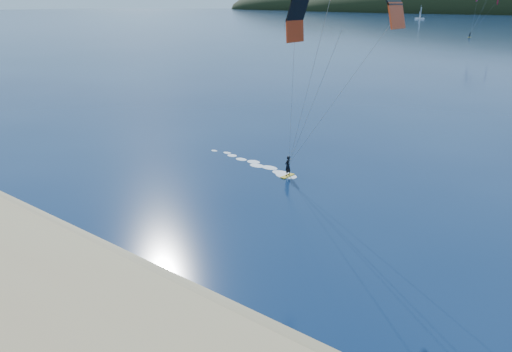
{
  "coord_description": "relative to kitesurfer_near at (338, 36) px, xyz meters",
  "views": [
    {
      "loc": [
        17.89,
        -9.32,
        13.96
      ],
      "look_at": [
        3.0,
        10.0,
        5.0
      ],
      "focal_mm": 33.42,
      "sensor_mm": 36.0,
      "label": 1
    }
  ],
  "objects": [
    {
      "name": "kitesurfer_far",
      "position": [
        -34.52,
        184.68,
        2.01
      ],
      "size": [
        10.32,
        5.83,
        16.62
      ],
      "color": "gold",
      "rests_on": "ground"
    },
    {
      "name": "ground",
      "position": [
        -2.78,
        -18.83,
        -11.9
      ],
      "size": [
        1800.0,
        1800.0,
        0.0
      ],
      "primitive_type": "plane",
      "color": "#081B3E",
      "rests_on": "ground"
    },
    {
      "name": "wet_sand",
      "position": [
        -2.78,
        -14.33,
        -11.85
      ],
      "size": [
        220.0,
        2.5,
        0.1
      ],
      "color": "olive",
      "rests_on": "ground"
    },
    {
      "name": "kitesurfer_near",
      "position": [
        0.0,
        0.0,
        0.0
      ],
      "size": [
        20.87,
        6.67,
        14.87
      ],
      "color": "gold",
      "rests_on": "ground"
    },
    {
      "name": "sailboat",
      "position": [
        -132.31,
        387.55,
        -11.08
      ],
      "size": [
        7.91,
        5.0,
        11.1
      ],
      "color": "white",
      "rests_on": "ground"
    }
  ]
}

